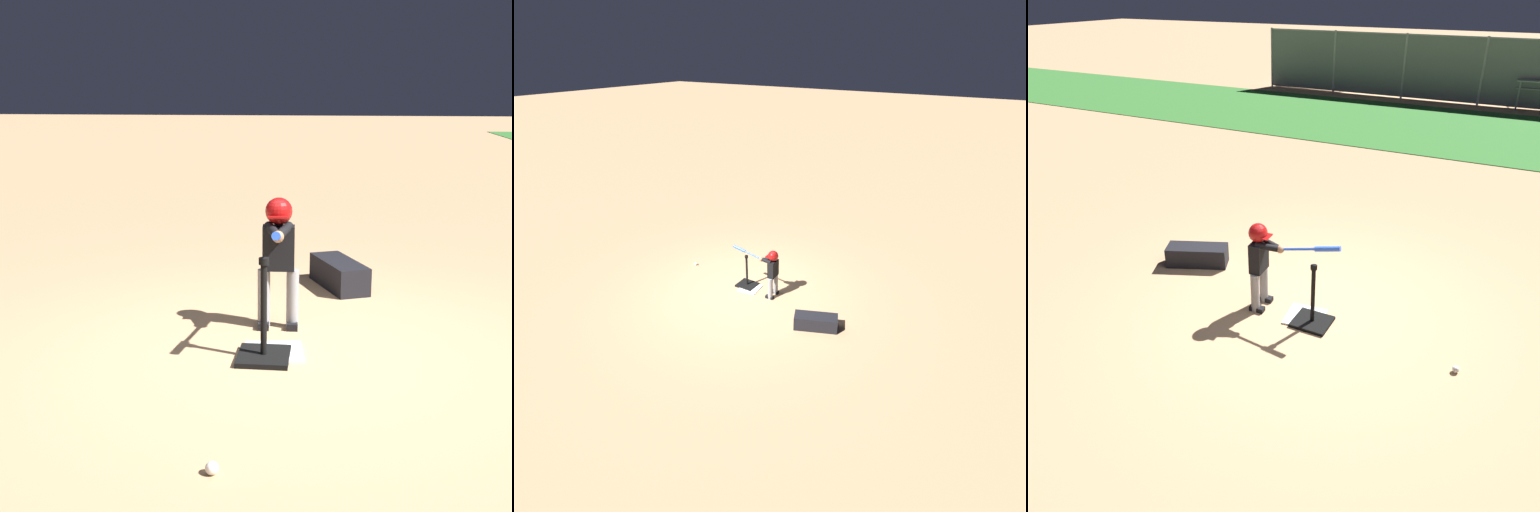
% 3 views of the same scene
% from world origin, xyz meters
% --- Properties ---
extents(ground_plane, '(90.00, 90.00, 0.00)m').
position_xyz_m(ground_plane, '(0.00, 0.00, 0.00)').
color(ground_plane, tan).
extents(home_plate, '(0.49, 0.49, 0.02)m').
position_xyz_m(home_plate, '(-0.02, -0.21, 0.01)').
color(home_plate, white).
rests_on(home_plate, ground_plane).
extents(batting_tee, '(0.43, 0.39, 0.78)m').
position_xyz_m(batting_tee, '(0.10, -0.28, 0.11)').
color(batting_tee, black).
rests_on(batting_tee, ground_plane).
extents(batter_child, '(1.11, 0.35, 1.11)m').
position_xyz_m(batter_child, '(-0.59, -0.23, 0.71)').
color(batter_child, gray).
rests_on(batter_child, ground_plane).
extents(baseball, '(0.07, 0.07, 0.07)m').
position_xyz_m(baseball, '(1.76, -0.38, 0.04)').
color(baseball, white).
rests_on(baseball, ground_plane).
extents(equipment_bag, '(0.90, 0.62, 0.28)m').
position_xyz_m(equipment_bag, '(-1.93, 0.28, 0.14)').
color(equipment_bag, black).
rests_on(equipment_bag, ground_plane).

